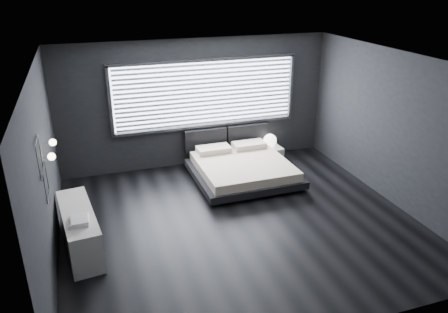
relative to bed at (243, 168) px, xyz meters
name	(u,v)px	position (x,y,z in m)	size (l,w,h in m)	color
room	(240,147)	(-0.66, -1.59, 1.15)	(6.04, 6.00, 2.80)	black
window	(206,94)	(-0.46, 1.11, 1.36)	(4.14, 0.09, 1.52)	white
headboard	(227,137)	(0.00, 1.05, 0.32)	(1.96, 0.16, 0.52)	black
sconce_near	(51,157)	(-3.54, -1.54, 1.35)	(0.18, 0.11, 0.11)	silver
sconce_far	(53,142)	(-3.54, -0.94, 1.35)	(0.18, 0.11, 0.11)	silver
wall_art_upper	(39,157)	(-3.63, -2.14, 1.60)	(0.01, 0.48, 0.48)	#47474C
wall_art_lower	(46,181)	(-3.63, -1.89, 1.13)	(0.01, 0.48, 0.48)	#47474C
bed	(243,168)	(0.00, 0.00, 0.00)	(2.07, 1.98, 0.53)	black
nightstand	(269,154)	(0.94, 0.75, -0.08)	(0.55, 0.46, 0.32)	white
orb_lamp	(270,140)	(0.96, 0.79, 0.23)	(0.30, 0.30, 0.30)	white
dresser	(80,230)	(-3.30, -1.54, 0.08)	(0.66, 1.70, 0.66)	white
book_stack	(79,220)	(-3.28, -1.90, 0.45)	(0.30, 0.38, 0.08)	white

